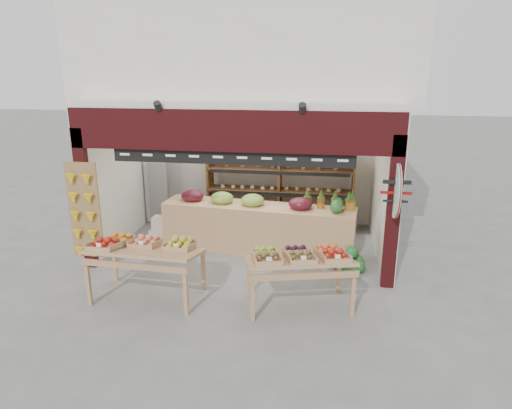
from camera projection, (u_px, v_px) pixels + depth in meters
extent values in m
plane|color=slate|center=(243.00, 253.00, 9.37)|extent=(60.00, 60.00, 0.00)
cube|color=white|center=(259.00, 160.00, 11.10)|extent=(5.76, 0.18, 3.00)
cube|color=white|center=(121.00, 171.00, 9.91)|extent=(0.18, 3.38, 3.00)
cube|color=white|center=(385.00, 181.00, 9.09)|extent=(0.18, 3.38, 3.00)
cube|color=white|center=(247.00, 99.00, 9.05)|extent=(5.76, 3.38, 0.12)
cube|color=white|center=(255.00, 41.00, 9.76)|extent=(6.36, 4.60, 2.40)
cube|color=black|center=(230.00, 131.00, 7.61)|extent=(5.70, 0.14, 0.70)
cube|color=black|center=(85.00, 200.00, 8.39)|extent=(0.22, 0.14, 2.65)
cube|color=black|center=(393.00, 214.00, 7.59)|extent=(0.22, 0.14, 2.65)
cube|color=black|center=(231.00, 157.00, 7.77)|extent=(4.20, 0.05, 0.26)
cylinder|color=white|center=(237.00, 142.00, 7.75)|extent=(0.34, 0.05, 0.34)
cube|color=olive|center=(85.00, 210.00, 8.36)|extent=(0.60, 0.04, 1.80)
cylinder|color=#B0DECA|center=(396.00, 191.00, 7.38)|extent=(0.04, 0.90, 0.90)
cylinder|color=maroon|center=(396.00, 191.00, 7.35)|extent=(0.01, 0.92, 0.92)
cube|color=brown|center=(210.00, 188.00, 10.95)|extent=(0.05, 0.56, 1.79)
cube|color=brown|center=(280.00, 190.00, 10.70)|extent=(0.05, 0.56, 1.79)
cube|color=brown|center=(352.00, 193.00, 10.46)|extent=(0.05, 0.56, 1.79)
cube|color=brown|center=(279.00, 211.00, 10.85)|extent=(3.36, 0.56, 0.04)
cube|color=brown|center=(280.00, 190.00, 10.70)|extent=(3.36, 0.56, 0.04)
cube|color=brown|center=(280.00, 169.00, 10.56)|extent=(3.36, 0.56, 0.04)
cube|color=brown|center=(280.00, 153.00, 10.44)|extent=(3.36, 0.56, 0.04)
cone|color=olive|center=(223.00, 145.00, 10.60)|extent=(0.32, 0.32, 0.28)
cone|color=olive|center=(251.00, 146.00, 10.50)|extent=(0.32, 0.32, 0.28)
cone|color=olive|center=(280.00, 147.00, 10.40)|extent=(0.32, 0.32, 0.28)
cone|color=olive|center=(310.00, 147.00, 10.31)|extent=(0.32, 0.32, 0.28)
cone|color=olive|center=(340.00, 148.00, 10.21)|extent=(0.32, 0.32, 0.28)
cube|color=silver|center=(163.00, 189.00, 11.13)|extent=(0.74, 0.74, 1.61)
cube|color=beige|center=(160.00, 236.00, 9.88)|extent=(0.39, 0.30, 0.33)
cube|color=beige|center=(161.00, 223.00, 9.78)|extent=(0.35, 0.28, 0.27)
cube|color=#134922|center=(183.00, 240.00, 9.70)|extent=(0.37, 0.28, 0.27)
cube|color=beige|center=(189.00, 234.00, 10.08)|extent=(0.33, 0.26, 0.25)
cube|color=tan|center=(258.00, 228.00, 9.37)|extent=(3.98, 1.17, 0.98)
ellipsoid|color=#59141E|center=(192.00, 196.00, 9.55)|extent=(0.48, 0.44, 0.26)
ellipsoid|color=#8CB23F|center=(222.00, 198.00, 9.39)|extent=(0.48, 0.44, 0.26)
ellipsoid|color=#8CB23F|center=(253.00, 200.00, 9.23)|extent=(0.48, 0.44, 0.26)
ellipsoid|color=#59141E|center=(301.00, 204.00, 8.99)|extent=(0.48, 0.44, 0.26)
cylinder|color=olive|center=(307.00, 202.00, 9.11)|extent=(0.15, 0.15, 0.22)
cylinder|color=olive|center=(321.00, 203.00, 9.05)|extent=(0.15, 0.15, 0.22)
cylinder|color=olive|center=(335.00, 204.00, 8.98)|extent=(0.15, 0.15, 0.22)
cylinder|color=olive|center=(349.00, 205.00, 8.91)|extent=(0.15, 0.15, 0.22)
cylinder|color=olive|center=(352.00, 205.00, 8.90)|extent=(0.15, 0.15, 0.22)
cube|color=tan|center=(146.00, 251.00, 7.36)|extent=(1.79, 1.05, 0.25)
cube|color=tan|center=(89.00, 284.00, 7.24)|extent=(0.06, 0.06, 0.72)
cube|color=tan|center=(186.00, 294.00, 6.93)|extent=(0.06, 0.06, 0.72)
cube|color=tan|center=(115.00, 263.00, 8.05)|extent=(0.06, 0.06, 0.72)
cube|color=tan|center=(203.00, 270.00, 7.74)|extent=(0.06, 0.06, 0.72)
cube|color=tan|center=(299.00, 261.00, 7.11)|extent=(1.82, 1.28, 0.24)
cube|color=tan|center=(252.00, 301.00, 6.78)|extent=(0.07, 0.07, 0.67)
cube|color=tan|center=(353.00, 296.00, 6.91)|extent=(0.07, 0.07, 0.67)
cube|color=tan|center=(249.00, 277.00, 7.55)|extent=(0.07, 0.07, 0.67)
cube|color=tan|center=(339.00, 273.00, 7.68)|extent=(0.07, 0.07, 0.67)
sphere|color=#18491E|center=(343.00, 266.00, 8.46)|extent=(0.25, 0.25, 0.25)
sphere|color=#18491E|center=(358.00, 267.00, 8.42)|extent=(0.25, 0.25, 0.25)
sphere|color=#18491E|center=(343.00, 260.00, 8.72)|extent=(0.25, 0.25, 0.25)
sphere|color=#18491E|center=(357.00, 261.00, 8.68)|extent=(0.25, 0.25, 0.25)
sphere|color=#18491E|center=(351.00, 252.00, 8.51)|extent=(0.25, 0.25, 0.25)
sphere|color=#18491E|center=(351.00, 268.00, 8.36)|extent=(0.25, 0.25, 0.25)
sphere|color=#18491E|center=(338.00, 263.00, 8.61)|extent=(0.25, 0.25, 0.25)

